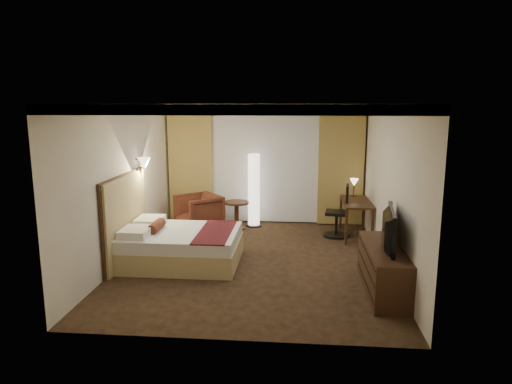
# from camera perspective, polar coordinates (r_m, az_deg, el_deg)

# --- Properties ---
(floor) EXTENTS (4.50, 5.50, 0.01)m
(floor) POSITION_cam_1_polar(r_m,az_deg,el_deg) (8.08, -0.26, -8.58)
(floor) COLOR black
(floor) RESTS_ON ground
(ceiling) EXTENTS (4.50, 5.50, 0.01)m
(ceiling) POSITION_cam_1_polar(r_m,az_deg,el_deg) (7.61, -0.27, 10.95)
(ceiling) COLOR white
(ceiling) RESTS_ON back_wall
(back_wall) EXTENTS (4.50, 0.02, 2.70)m
(back_wall) POSITION_cam_1_polar(r_m,az_deg,el_deg) (10.44, 1.15, 3.52)
(back_wall) COLOR white
(back_wall) RESTS_ON floor
(left_wall) EXTENTS (0.02, 5.50, 2.70)m
(left_wall) POSITION_cam_1_polar(r_m,az_deg,el_deg) (8.25, -16.02, 1.10)
(left_wall) COLOR white
(left_wall) RESTS_ON floor
(right_wall) EXTENTS (0.02, 5.50, 2.70)m
(right_wall) POSITION_cam_1_polar(r_m,az_deg,el_deg) (7.85, 16.31, 0.60)
(right_wall) COLOR white
(right_wall) RESTS_ON floor
(crown_molding) EXTENTS (4.50, 5.50, 0.12)m
(crown_molding) POSITION_cam_1_polar(r_m,az_deg,el_deg) (7.61, -0.27, 10.50)
(crown_molding) COLOR black
(crown_molding) RESTS_ON ceiling
(soffit) EXTENTS (4.50, 0.50, 0.20)m
(soffit) POSITION_cam_1_polar(r_m,az_deg,el_deg) (10.11, 1.08, 10.38)
(soffit) COLOR white
(soffit) RESTS_ON ceiling
(curtain_sheer) EXTENTS (2.48, 0.04, 2.45)m
(curtain_sheer) POSITION_cam_1_polar(r_m,az_deg,el_deg) (10.38, 1.12, 2.92)
(curtain_sheer) COLOR silver
(curtain_sheer) RESTS_ON back_wall
(curtain_left_drape) EXTENTS (1.00, 0.14, 2.45)m
(curtain_left_drape) POSITION_cam_1_polar(r_m,az_deg,el_deg) (10.57, -8.15, 2.96)
(curtain_left_drape) COLOR #9F8348
(curtain_left_drape) RESTS_ON back_wall
(curtain_right_drape) EXTENTS (1.00, 0.14, 2.45)m
(curtain_right_drape) POSITION_cam_1_polar(r_m,az_deg,el_deg) (10.34, 10.54, 2.71)
(curtain_right_drape) COLOR #9F8348
(curtain_right_drape) RESTS_ON back_wall
(wall_sconce) EXTENTS (0.24, 0.24, 0.24)m
(wall_sconce) POSITION_cam_1_polar(r_m,az_deg,el_deg) (8.68, -13.81, 3.48)
(wall_sconce) COLOR white
(wall_sconce) RESTS_ON left_wall
(bed) EXTENTS (1.94, 1.51, 0.57)m
(bed) POSITION_cam_1_polar(r_m,az_deg,el_deg) (8.01, -9.19, -6.76)
(bed) COLOR white
(bed) RESTS_ON floor
(headboard) EXTENTS (0.12, 1.81, 1.50)m
(headboard) POSITION_cam_1_polar(r_m,az_deg,el_deg) (8.18, -15.96, -3.28)
(headboard) COLOR tan
(headboard) RESTS_ON floor
(armchair) EXTENTS (1.13, 1.14, 0.86)m
(armchair) POSITION_cam_1_polar(r_m,az_deg,el_deg) (9.96, -7.18, -2.32)
(armchair) COLOR #512518
(armchair) RESTS_ON floor
(side_table) EXTENTS (0.55, 0.55, 0.60)m
(side_table) POSITION_cam_1_polar(r_m,az_deg,el_deg) (10.02, -2.43, -2.90)
(side_table) COLOR black
(side_table) RESTS_ON floor
(floor_lamp) EXTENTS (0.35, 0.35, 1.64)m
(floor_lamp) POSITION_cam_1_polar(r_m,az_deg,el_deg) (10.10, -0.27, 0.22)
(floor_lamp) COLOR white
(floor_lamp) RESTS_ON floor
(desk) EXTENTS (0.55, 1.28, 0.75)m
(desk) POSITION_cam_1_polar(r_m,az_deg,el_deg) (9.63, 12.35, -3.28)
(desk) COLOR black
(desk) RESTS_ON floor
(desk_lamp) EXTENTS (0.18, 0.18, 0.34)m
(desk_lamp) POSITION_cam_1_polar(r_m,az_deg,el_deg) (9.99, 12.13, 0.44)
(desk_lamp) COLOR #FFD899
(desk_lamp) RESTS_ON desk
(office_chair) EXTENTS (0.59, 0.59, 1.09)m
(office_chair) POSITION_cam_1_polar(r_m,az_deg,el_deg) (9.50, 10.06, -2.32)
(office_chair) COLOR black
(office_chair) RESTS_ON floor
(dresser) EXTENTS (0.50, 1.71, 0.67)m
(dresser) POSITION_cam_1_polar(r_m,az_deg,el_deg) (7.00, 15.60, -9.25)
(dresser) COLOR black
(dresser) RESTS_ON floor
(television) EXTENTS (0.78, 1.19, 0.15)m
(television) POSITION_cam_1_polar(r_m,az_deg,el_deg) (6.80, 15.63, -4.07)
(television) COLOR black
(television) RESTS_ON dresser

